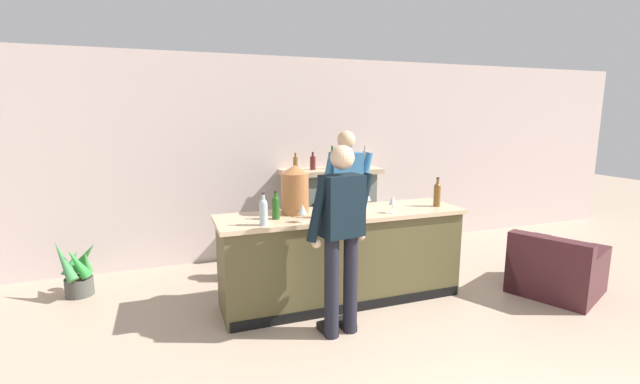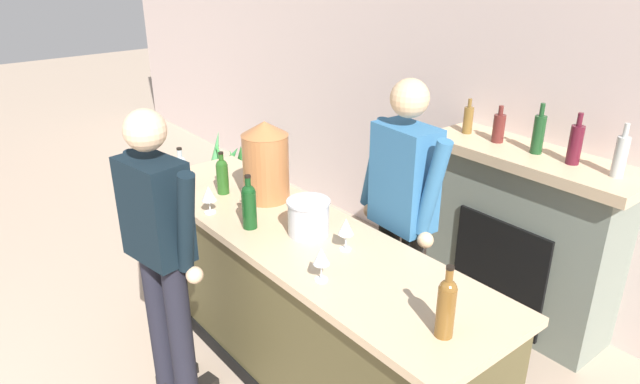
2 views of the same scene
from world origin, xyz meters
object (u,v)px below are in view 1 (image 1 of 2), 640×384
Objects in this scene: wine_bottle_riesling_slim at (263,211)px; person_customer at (341,233)px; potted_plant_corner at (78,271)px; wine_bottle_port_short at (437,193)px; wine_glass_front_right at (393,201)px; wine_bottle_chardonnay_pale at (276,206)px; wine_glass_near_bucket at (303,210)px; fireplace_stone at (331,211)px; wine_glass_front_left at (328,200)px; wine_bottle_rose_blush at (330,203)px; wine_glass_by_dispenser at (367,197)px; person_bartender at (346,199)px; ice_bucket_steel at (346,202)px; copper_dispenser at (295,189)px; armchair_black at (555,272)px.

person_customer is at bearing -35.71° from wine_bottle_riesling_slim.
wine_bottle_port_short reaches higher than potted_plant_corner.
person_customer is 9.84× the size of wine_glass_front_right.
wine_bottle_chardonnay_pale reaches higher than wine_glass_near_bucket.
wine_glass_front_left is (-0.58, -1.39, 0.46)m from fireplace_stone.
wine_bottle_rose_blush reaches higher than wine_glass_front_right.
wine_bottle_port_short is at bearing 22.75° from person_customer.
person_customer is 0.98m from wine_glass_by_dispenser.
wine_bottle_chardonnay_pale is at bearing 172.19° from wine_glass_front_right.
person_bartender is 0.56m from wine_glass_front_left.
fireplace_stone is 1.61m from ice_bucket_steel.
person_bartender is 0.89m from copper_dispenser.
ice_bucket_steel is 0.19m from wine_glass_front_left.
person_customer is 0.91m from wine_glass_front_right.
person_customer is at bearing -61.74° from wine_glass_near_bucket.
fireplace_stone is at bearing 90.01° from wine_glass_front_right.
copper_dispenser is at bearing -150.80° from person_bartender.
wine_bottle_chardonnay_pale is at bearing -127.27° from fireplace_stone.
copper_dispenser is 2.96× the size of wine_glass_near_bucket.
wine_glass_front_right reaches higher than armchair_black.
fireplace_stone is at bearing 55.90° from copper_dispenser.
armchair_black is 2.25× the size of copper_dispenser.
person_bartender is 0.56m from ice_bucket_steel.
wine_bottle_rose_blush is at bearing -141.61° from ice_bucket_steel.
wine_glass_near_bucket is (-0.79, -0.80, 0.09)m from person_bartender.
wine_bottle_riesling_slim is (-1.36, -1.77, 0.48)m from fireplace_stone.
copper_dispenser is 1.59× the size of wine_bottle_rose_blush.
wine_glass_near_bucket is at bearing -119.06° from fireplace_stone.
person_bartender is at bearing 56.13° from wine_bottle_rose_blush.
armchair_black is 2.49m from ice_bucket_steel.
wine_glass_by_dispenser is at bearing -95.91° from fireplace_stone.
wine_bottle_rose_blush is (0.09, 0.50, 0.16)m from person_customer.
armchair_black is at bearing -15.72° from copper_dispenser.
person_customer is at bearing -77.03° from copper_dispenser.
potted_plant_corner is 3.05m from person_customer.
person_customer is at bearing -103.26° from wine_glass_front_left.
fireplace_stone is 1.07m from person_bartender.
person_customer is 1.53m from wine_bottle_port_short.
wine_glass_near_bucket is (2.17, -1.36, 0.81)m from potted_plant_corner.
person_customer is at bearing -179.77° from armchair_black.
wine_bottle_chardonnay_pale is at bearing -174.01° from ice_bucket_steel.
wine_bottle_riesling_slim is at bearing -145.96° from person_bartender.
wine_glass_front_right is (3.16, -1.31, 0.82)m from potted_plant_corner.
fireplace_stone is 1.80m from copper_dispenser.
wine_bottle_chardonnay_pale reaches higher than ice_bucket_steel.
armchair_black is at bearing -10.95° from wine_bottle_rose_blush.
armchair_black is at bearing -7.44° from wine_bottle_riesling_slim.
armchair_black is at bearing -18.35° from wine_glass_front_left.
copper_dispenser is (-0.95, -1.40, 0.59)m from fireplace_stone.
person_customer is at bearing -157.25° from wine_bottle_port_short.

